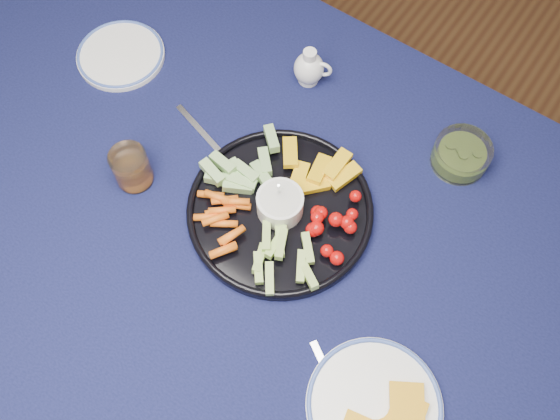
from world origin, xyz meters
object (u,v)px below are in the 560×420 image
Objects in this scene: pickle_bowl at (461,155)px; dining_table at (210,232)px; juice_tumbler at (132,169)px; side_plate_extra at (121,55)px; creamer_pitcher at (309,68)px; cheese_plate at (374,405)px; crudite_platter at (279,208)px.

dining_table is at bearing -132.40° from pickle_bowl.
juice_tumbler is 0.29m from side_plate_extra.
pickle_bowl is 0.59m from juice_tumbler.
juice_tumbler is at bearing -141.42° from pickle_bowl.
creamer_pitcher reaches higher than side_plate_extra.
cheese_plate reaches higher than dining_table.
dining_table is 7.97× the size of cheese_plate.
dining_table is at bearing 7.92° from juice_tumbler.
juice_tumbler is (-0.56, 0.09, 0.02)m from cheese_plate.
side_plate_extra is at bearing -165.54° from pickle_bowl.
side_plate_extra is (-0.34, -0.17, -0.03)m from creamer_pitcher.
dining_table is at bearing -26.52° from side_plate_extra.
dining_table is 0.48m from pickle_bowl.
creamer_pitcher is 0.79× the size of pickle_bowl.
crudite_platter reaches higher than pickle_bowl.
crudite_platter is 0.47m from side_plate_extra.
creamer_pitcher is at bearing 70.12° from juice_tumbler.
cheese_plate is at bearing -31.23° from crudite_platter.
crudite_platter reaches higher than cheese_plate.
pickle_bowl is at bearing 14.46° from side_plate_extra.
pickle_bowl is at bearing 102.15° from cheese_plate.
cheese_plate is 2.67× the size of juice_tumbler.
dining_table is 0.19m from juice_tumbler.
side_plate_extra is (-0.35, 0.18, 0.10)m from dining_table.
pickle_bowl is 0.49× the size of cheese_plate.
creamer_pitcher is at bearing 133.03° from cheese_plate.
creamer_pitcher is (-0.12, 0.27, 0.02)m from crudite_platter.
juice_tumbler is at bearing -172.08° from dining_table.
juice_tumbler is (-0.13, -0.37, -0.00)m from creamer_pitcher.
crudite_platter reaches higher than juice_tumbler.
dining_table is 0.17m from crudite_platter.
pickle_bowl is 0.59× the size of side_plate_extra.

